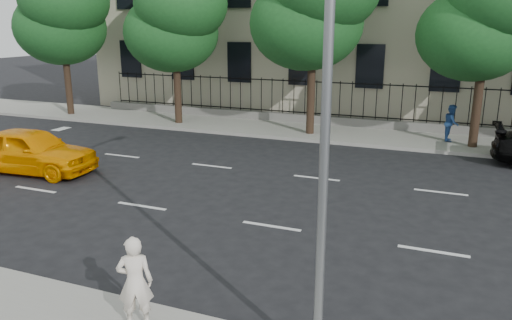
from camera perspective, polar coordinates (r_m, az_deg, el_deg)
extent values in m
plane|color=black|center=(11.03, -2.77, -12.30)|extent=(120.00, 120.00, 0.00)
cube|color=gray|center=(23.77, 11.33, 2.85)|extent=(60.00, 4.00, 0.15)
cube|color=slate|center=(25.36, 12.09, 4.22)|extent=(30.00, 0.50, 0.40)
cube|color=black|center=(25.30, 12.13, 4.89)|extent=(28.80, 0.05, 0.05)
cube|color=black|center=(25.07, 12.33, 8.48)|extent=(28.80, 0.05, 0.05)
cylinder|color=slate|center=(6.83, 8.06, 7.03)|extent=(0.14, 0.14, 8.00)
cylinder|color=#382619|center=(30.04, -20.65, 7.94)|extent=(0.36, 0.36, 3.15)
ellipsoid|color=#1A501F|center=(30.34, -21.41, 13.90)|extent=(4.94, 4.94, 4.06)
ellipsoid|color=#1A501F|center=(29.38, -21.03, 16.72)|extent=(4.68, 4.68, 3.85)
cylinder|color=#382619|center=(25.90, -8.94, 7.49)|extent=(0.36, 0.36, 2.97)
ellipsoid|color=#1A501F|center=(26.13, -9.66, 14.11)|extent=(4.75, 4.75, 3.90)
ellipsoid|color=#1A501F|center=(25.25, -8.58, 17.24)|extent=(4.50, 4.50, 3.70)
cylinder|color=#382619|center=(23.13, 6.28, 7.09)|extent=(0.36, 0.36, 3.32)
ellipsoid|color=#1A501F|center=(23.29, 5.75, 15.27)|extent=(5.13, 5.13, 4.21)
cylinder|color=#382619|center=(22.35, 23.89, 5.26)|extent=(0.36, 0.36, 3.08)
ellipsoid|color=#1A501F|center=(22.38, 23.67, 13.00)|extent=(4.56, 4.56, 3.74)
imported|color=#FF9A00|center=(19.21, -24.33, 1.00)|extent=(4.82, 2.28, 1.59)
imported|color=silver|center=(8.77, -13.66, -13.40)|extent=(0.71, 0.63, 1.63)
imported|color=#274D91|center=(23.23, 21.44, 3.97)|extent=(0.60, 0.77, 1.58)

